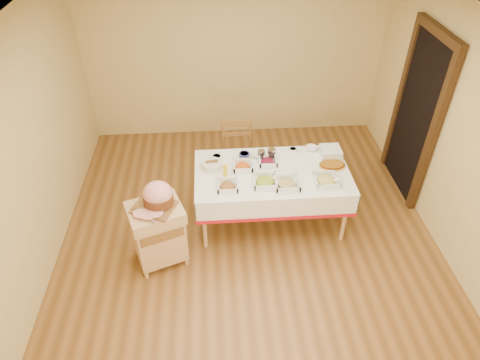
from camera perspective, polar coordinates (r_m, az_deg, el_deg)
name	(u,v)px	position (r m, az deg, el deg)	size (l,w,h in m)	color
room_shell	(250,149)	(4.45, 1.31, 4.22)	(5.00, 5.00, 5.00)	brown
doorway	(417,114)	(5.89, 22.53, 8.13)	(0.09, 1.10, 2.20)	black
dining_table	(272,182)	(5.14, 4.23, -0.29)	(1.82, 1.02, 0.76)	tan
butcher_cart	(158,231)	(4.80, -10.86, -6.74)	(0.69, 0.63, 0.79)	tan
dining_chair	(238,155)	(5.76, -0.33, 3.30)	(0.43, 0.41, 0.95)	brown
ham_on_board	(157,197)	(4.51, -10.95, -2.18)	(0.44, 0.42, 0.29)	brown
serving_dish_a	(228,186)	(4.76, -1.67, -0.82)	(0.24, 0.23, 0.10)	silver
serving_dish_b	(265,181)	(4.83, 3.37, -0.19)	(0.27, 0.27, 0.11)	silver
serving_dish_c	(287,184)	(4.81, 6.25, -0.50)	(0.27, 0.27, 0.11)	silver
serving_dish_d	(327,180)	(4.94, 11.47, -0.03)	(0.28, 0.28, 0.10)	silver
serving_dish_e	(243,166)	(5.05, 0.35, 1.84)	(0.24, 0.23, 0.11)	silver
serving_dish_f	(268,161)	(5.14, 3.72, 2.48)	(0.22, 0.21, 0.10)	silver
small_bowl_left	(217,157)	(5.21, -3.12, 3.02)	(0.12, 0.12, 0.06)	silver
small_bowl_mid	(244,155)	(5.25, 0.57, 3.37)	(0.13, 0.13, 0.05)	navy
small_bowl_right	(293,150)	(5.38, 7.05, 4.01)	(0.10, 0.10, 0.05)	silver
bowl_white_imported	(258,155)	(5.27, 2.48, 3.36)	(0.17, 0.17, 0.04)	silver
bowl_small_imported	(311,148)	(5.46, 9.48, 4.20)	(0.15, 0.15, 0.05)	silver
preserve_jar_left	(261,155)	(5.22, 2.87, 3.37)	(0.09, 0.09, 0.11)	silver
preserve_jar_right	(271,154)	(5.23, 4.22, 3.47)	(0.10, 0.10, 0.13)	silver
mustard_bottle	(225,170)	(4.92, -1.99, 1.32)	(0.05, 0.05, 0.17)	yellow
bread_basket	(212,165)	(5.06, -3.77, 1.97)	(0.24, 0.24, 0.11)	silver
plate_stack	(330,152)	(5.36, 11.95, 3.62)	(0.24, 0.24, 0.12)	silver
brass_platter	(332,165)	(5.21, 12.19, 1.95)	(0.31, 0.22, 0.04)	gold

